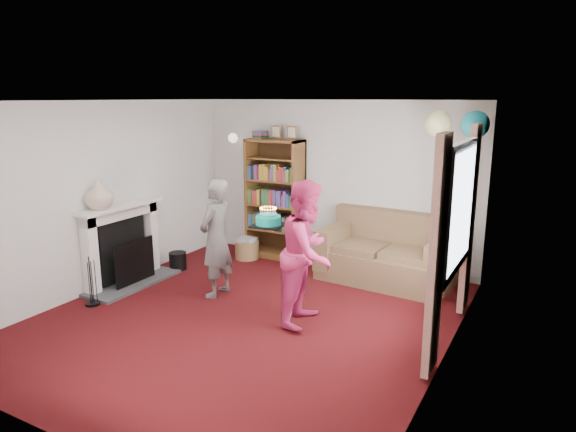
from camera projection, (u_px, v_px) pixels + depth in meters
The scene contains 16 objects.
ground at pixel (245, 318), 6.03m from camera, with size 5.00×5.00×0.00m, color black.
wall_back at pixel (334, 183), 7.89m from camera, with size 4.50×0.02×2.50m, color silver.
wall_left at pixel (101, 197), 6.80m from camera, with size 0.02×5.00×2.50m, color silver.
wall_right at pixel (450, 241), 4.69m from camera, with size 0.02×5.00×2.50m, color silver.
ceiling at pixel (241, 100), 5.46m from camera, with size 4.50×5.00×0.01m, color white.
fireplace at pixel (125, 248), 7.05m from camera, with size 0.55×1.80×1.12m.
window_bay at pixel (456, 231), 5.24m from camera, with size 0.14×2.02×2.20m.
wall_sconce at pixel (233, 138), 8.44m from camera, with size 0.16×0.23×0.16m.
bookcase at pixel (276, 200), 8.21m from camera, with size 0.90×0.42×2.11m.
sofa at pixel (387, 256), 7.24m from camera, with size 1.79×0.95×0.95m.
wicker_basket at pixel (247, 249), 8.24m from camera, with size 0.38×0.38×0.35m.
person_striped at pixel (216, 238), 6.58m from camera, with size 0.56×0.37×1.54m, color black.
person_magenta at pixel (308, 253), 5.78m from camera, with size 0.80×0.63×1.66m, color #C0265A.
birthday_cake at pixel (268, 220), 5.99m from camera, with size 0.35×0.35×0.22m.
balloons at pixel (456, 124), 6.18m from camera, with size 0.77×0.33×1.71m.
mantel_vase at pixel (99, 194), 6.59m from camera, with size 0.37×0.37×0.38m, color beige.
Camera 1 is at (3.13, -4.67, 2.54)m, focal length 32.00 mm.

